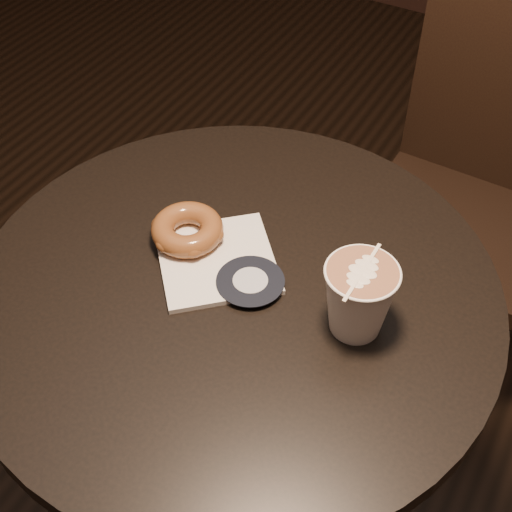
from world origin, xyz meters
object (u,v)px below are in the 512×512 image
Objects in this scene: chair at (479,164)px; doughnut at (187,229)px; latte_cup at (358,299)px; cafe_table at (238,372)px; pastry_bag at (217,261)px.

chair is 9.57× the size of doughnut.
chair reaches higher than doughnut.
doughnut is (-0.26, -0.66, 0.24)m from chair.
doughnut is at bearing 175.35° from latte_cup.
cafe_table is 7.50× the size of latte_cup.
latte_cup is (0.26, -0.02, 0.03)m from doughnut.
pastry_bag is 0.06m from doughnut.
cafe_table is 0.71m from chair.
cafe_table is 7.56× the size of doughnut.
doughnut is (-0.06, 0.01, 0.02)m from pastry_bag.
chair is 0.73m from latte_cup.
cafe_table is 4.97× the size of pastry_bag.
chair is 9.50× the size of latte_cup.
cafe_table is at bearing -174.59° from latte_cup.
cafe_table is at bearing -70.96° from pastry_bag.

